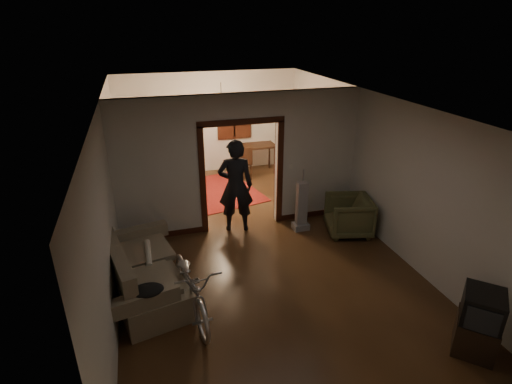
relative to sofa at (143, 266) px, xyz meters
name	(u,v)px	position (x,y,z in m)	size (l,w,h in m)	color
floor	(252,241)	(2.08, 1.04, -0.49)	(5.00, 8.50, 0.01)	#321E10
ceiling	(251,100)	(2.08, 1.04, 2.31)	(5.00, 8.50, 0.01)	white
wall_back	(209,123)	(2.08, 5.29, 0.91)	(5.00, 0.02, 2.80)	beige
wall_left	(109,191)	(-0.42, 1.04, 0.91)	(0.02, 8.50, 2.80)	beige
wall_right	(370,163)	(4.58, 1.04, 0.91)	(0.02, 8.50, 2.80)	beige
partition_wall	(241,163)	(2.08, 1.79, 0.91)	(5.00, 0.14, 2.80)	beige
door_casing	(241,177)	(2.08, 1.79, 0.61)	(1.74, 0.20, 2.32)	black
far_window	(234,117)	(2.78, 5.25, 1.06)	(0.98, 0.06, 1.28)	black
chandelier	(221,100)	(2.08, 3.54, 1.86)	(0.24, 0.24, 0.24)	#FFE0A5
light_switch	(291,166)	(3.13, 1.71, 0.76)	(0.08, 0.01, 0.12)	silver
sofa	(143,266)	(0.00, 0.00, 0.00)	(0.96, 2.12, 0.98)	brown
rolled_paper	(148,253)	(0.10, 0.30, 0.04)	(0.10, 0.10, 0.78)	beige
jacket	(147,290)	(0.05, -0.91, 0.19)	(0.44, 0.33, 0.13)	black
bicycle	(191,285)	(0.67, -0.70, -0.01)	(0.64, 1.83, 0.96)	silver
armchair	(349,216)	(4.08, 0.82, -0.09)	(0.84, 0.87, 0.79)	#4C4C2B
tv_stand	(475,335)	(4.13, -2.52, -0.24)	(0.55, 0.50, 0.50)	black
crt_tv	(483,308)	(4.13, -2.52, 0.20)	(0.53, 0.47, 0.46)	black
vacuum	(302,206)	(3.22, 1.25, 0.04)	(0.32, 0.26, 1.06)	gray
person	(236,186)	(1.92, 1.64, 0.49)	(0.71, 0.47, 1.95)	black
oriental_rug	(220,191)	(1.99, 3.69, -0.48)	(1.74, 2.29, 0.02)	maroon
locker	(164,150)	(0.77, 5.04, 0.32)	(0.81, 0.45, 1.61)	#1C2E1C
globe	(160,108)	(0.77, 5.04, 1.45)	(0.27, 0.27, 0.27)	#1E5972
desk	(256,159)	(3.28, 4.77, -0.09)	(1.09, 0.61, 0.81)	black
desk_chair	(243,163)	(2.81, 4.40, -0.02)	(0.42, 0.42, 0.93)	black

